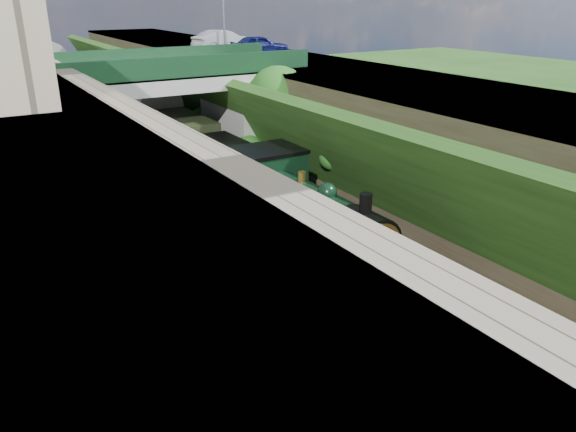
{
  "coord_description": "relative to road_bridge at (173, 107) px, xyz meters",
  "views": [
    {
      "loc": [
        -10.36,
        -8.1,
        10.32
      ],
      "look_at": [
        0.0,
        9.15,
        2.34
      ],
      "focal_mm": 35.0,
      "sensor_mm": 36.0,
      "label": 1
    }
  ],
  "objects": [
    {
      "name": "car_silver",
      "position": [
        7.41,
        8.78,
        2.95
      ],
      "size": [
        4.92,
        2.55,
        1.54
      ],
      "primitive_type": "imported",
      "rotation": [
        0.0,
        0.0,
        1.78
      ],
      "color": "#A9A8AD",
      "rests_on": "street_plateau_right"
    },
    {
      "name": "locomotive",
      "position": [
        0.26,
        -14.09,
        -2.18
      ],
      "size": [
        3.1,
        10.22,
        3.83
      ],
      "color": "black",
      "rests_on": "trackbed"
    },
    {
      "name": "coach_front",
      "position": [
        0.26,
        5.87,
        -2.03
      ],
      "size": [
        2.9,
        18.0,
        3.7
      ],
      "color": "black",
      "rests_on": "trackbed"
    },
    {
      "name": "ground",
      "position": [
        -0.94,
        -24.0,
        -4.08
      ],
      "size": [
        160.0,
        160.0,
        0.0
      ],
      "primitive_type": "plane",
      "color": "#1E4714",
      "rests_on": "ground"
    },
    {
      "name": "road_bridge",
      "position": [
        0.0,
        0.0,
        0.0
      ],
      "size": [
        16.0,
        6.4,
        7.25
      ],
      "color": "gray",
      "rests_on": "ground"
    },
    {
      "name": "tree",
      "position": [
        4.97,
        -3.92,
        0.57
      ],
      "size": [
        3.6,
        3.8,
        6.6
      ],
      "color": "black",
      "rests_on": "ground"
    },
    {
      "name": "embankment_slope",
      "position": [
        4.06,
        -4.24,
        -1.31
      ],
      "size": [
        4.26,
        90.0,
        6.36
      ],
      "color": "#1E4714",
      "rests_on": "ground"
    },
    {
      "name": "car_blue",
      "position": [
        8.14,
        4.15,
        2.88
      ],
      "size": [
        4.29,
        2.12,
        1.41
      ],
      "primitive_type": "imported",
      "rotation": [
        0.0,
        0.0,
        1.46
      ],
      "color": "#131855",
      "rests_on": "street_plateau_right"
    },
    {
      "name": "lamppost",
      "position": [
        7.04,
        7.51,
        5.49
      ],
      "size": [
        0.87,
        0.15,
        6.0
      ],
      "color": "gray",
      "rests_on": "street_plateau_right"
    },
    {
      "name": "retaining_wall",
      "position": [
        -6.44,
        -4.0,
        -0.58
      ],
      "size": [
        1.0,
        90.0,
        7.0
      ],
      "primitive_type": "cube",
      "color": "#756B56",
      "rests_on": "ground"
    },
    {
      "name": "track_left",
      "position": [
        -2.94,
        -4.0,
        -3.83
      ],
      "size": [
        2.5,
        90.0,
        0.2
      ],
      "color": "black",
      "rests_on": "trackbed"
    },
    {
      "name": "street_plateau_right",
      "position": [
        8.56,
        -4.0,
        -0.95
      ],
      "size": [
        8.0,
        90.0,
        6.25
      ],
      "primitive_type": "cube",
      "color": "#262628",
      "rests_on": "ground"
    },
    {
      "name": "coach_rear",
      "position": [
        0.26,
        43.47,
        -2.03
      ],
      "size": [
        2.9,
        18.0,
        3.7
      ],
      "color": "black",
      "rests_on": "trackbed"
    },
    {
      "name": "coach_middle",
      "position": [
        0.26,
        24.67,
        -2.03
      ],
      "size": [
        2.9,
        18.0,
        3.7
      ],
      "color": "black",
      "rests_on": "trackbed"
    },
    {
      "name": "tender",
      "position": [
        0.26,
        -6.73,
        -2.46
      ],
      "size": [
        2.7,
        6.0,
        3.05
      ],
      "color": "black",
      "rests_on": "trackbed"
    },
    {
      "name": "track_right",
      "position": [
        0.26,
        -4.0,
        -3.83
      ],
      "size": [
        2.5,
        90.0,
        0.2
      ],
      "color": "black",
      "rests_on": "trackbed"
    },
    {
      "name": "trackbed",
      "position": [
        -0.94,
        -4.0,
        -3.98
      ],
      "size": [
        10.0,
        90.0,
        0.2
      ],
      "primitive_type": "cube",
      "color": "#473F38",
      "rests_on": "ground"
    }
  ]
}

